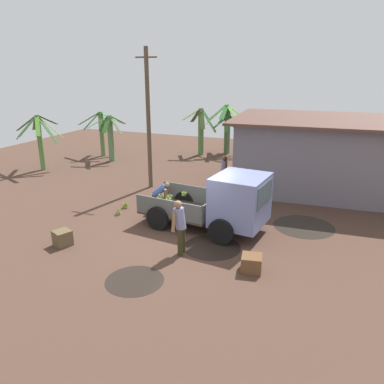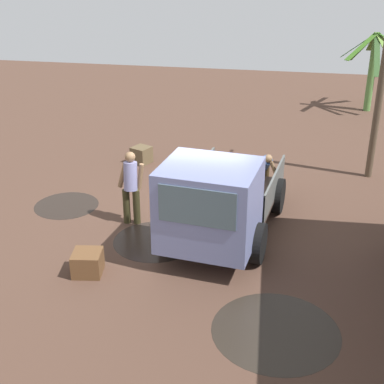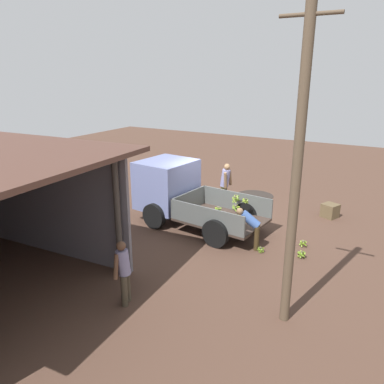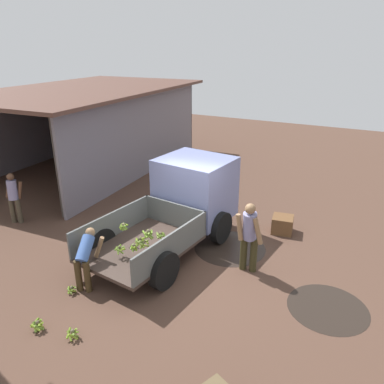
{
  "view_description": "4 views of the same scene",
  "coord_description": "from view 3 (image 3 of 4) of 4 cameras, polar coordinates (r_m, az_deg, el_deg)",
  "views": [
    {
      "loc": [
        4.4,
        -11.02,
        5.49
      ],
      "look_at": [
        0.05,
        -0.08,
        1.55
      ],
      "focal_mm": 35.0,
      "sensor_mm": 36.0,
      "label": 1
    },
    {
      "loc": [
        10.94,
        2.11,
        5.85
      ],
      "look_at": [
        0.82,
        0.07,
        1.18
      ],
      "focal_mm": 50.0,
      "sensor_mm": 36.0,
      "label": 2
    },
    {
      "loc": [
        -5.44,
        11.09,
        4.98
      ],
      "look_at": [
        0.15,
        1.2,
        1.36
      ],
      "focal_mm": 35.0,
      "sensor_mm": 36.0,
      "label": 3
    },
    {
      "loc": [
        -7.01,
        -3.79,
        4.97
      ],
      "look_at": [
        0.89,
        0.33,
        1.41
      ],
      "focal_mm": 35.0,
      "sensor_mm": 36.0,
      "label": 4
    }
  ],
  "objects": [
    {
      "name": "cargo_truck",
      "position": [
        12.98,
        -2.64,
        0.33
      ],
      "size": [
        4.62,
        2.54,
        2.1
      ],
      "rotation": [
        0.0,
        0.0,
        -0.11
      ],
      "color": "#3C2E27",
      "rests_on": "ground"
    },
    {
      "name": "utility_pole",
      "position": [
        7.24,
        15.67,
        3.08
      ],
      "size": [
        1.05,
        0.19,
        6.36
      ],
      "color": "brown",
      "rests_on": "ground"
    },
    {
      "name": "wooden_crate_1",
      "position": [
        15.78,
        -2.25,
        0.14
      ],
      "size": [
        0.65,
        0.65,
        0.47
      ],
      "primitive_type": "cube",
      "rotation": [
        0.0,
        0.0,
        4.88
      ],
      "color": "brown",
      "rests_on": "ground"
    },
    {
      "name": "person_worker_loading",
      "position": [
        11.12,
        8.85,
        -4.99
      ],
      "size": [
        0.74,
        0.66,
        1.24
      ],
      "rotation": [
        0.0,
        0.0,
        0.28
      ],
      "color": "#3C2D18",
      "rests_on": "ground"
    },
    {
      "name": "person_foreground_visitor",
      "position": [
        14.35,
        5.09,
        1.34
      ],
      "size": [
        0.42,
        0.67,
        1.73
      ],
      "rotation": [
        0.0,
        0.0,
        3.22
      ],
      "color": "#332F18",
      "rests_on": "ground"
    },
    {
      "name": "banana_bunch_on_ground_0",
      "position": [
        11.79,
        16.58,
        -7.46
      ],
      "size": [
        0.24,
        0.24,
        0.21
      ],
      "color": "brown",
      "rests_on": "ground"
    },
    {
      "name": "mud_patch_2",
      "position": [
        13.68,
        -14.41,
        -4.25
      ],
      "size": [
        2.18,
        2.18,
        0.01
      ],
      "primitive_type": "cylinder",
      "color": "#2C251E",
      "rests_on": "ground"
    },
    {
      "name": "mud_patch_0",
      "position": [
        14.34,
        0.86,
        -2.64
      ],
      "size": [
        1.85,
        1.85,
        0.01
      ],
      "primitive_type": "cylinder",
      "color": "black",
      "rests_on": "ground"
    },
    {
      "name": "mud_patch_1",
      "position": [
        16.14,
        9.5,
        -0.55
      ],
      "size": [
        1.6,
        1.6,
        0.01
      ],
      "primitive_type": "cylinder",
      "color": "black",
      "rests_on": "ground"
    },
    {
      "name": "person_bystander_near_shed",
      "position": [
        8.55,
        -10.39,
        -11.57
      ],
      "size": [
        0.42,
        0.61,
        1.52
      ],
      "rotation": [
        0.0,
        0.0,
        0.36
      ],
      "color": "#41382B",
      "rests_on": "ground"
    },
    {
      "name": "banana_bunch_on_ground_2",
      "position": [
        11.12,
        16.36,
        -9.04
      ],
      "size": [
        0.24,
        0.24,
        0.22
      ],
      "color": "brown",
      "rests_on": "ground"
    },
    {
      "name": "ground",
      "position": [
        13.32,
        3.13,
        -4.32
      ],
      "size": [
        36.0,
        36.0,
        0.0
      ],
      "primitive_type": "plane",
      "color": "#4D3529"
    },
    {
      "name": "banana_bunch_on_ground_1",
      "position": [
        11.17,
        10.43,
        -8.58
      ],
      "size": [
        0.22,
        0.22,
        0.17
      ],
      "color": "#4E4633",
      "rests_on": "ground"
    },
    {
      "name": "wooden_crate_0",
      "position": [
        14.38,
        20.29,
        -2.68
      ],
      "size": [
        0.66,
        0.66,
        0.5
      ],
      "primitive_type": "cube",
      "rotation": [
        0.0,
        0.0,
        4.3
      ],
      "color": "brown",
      "rests_on": "ground"
    }
  ]
}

